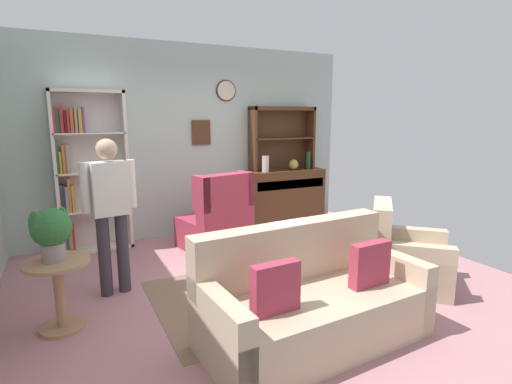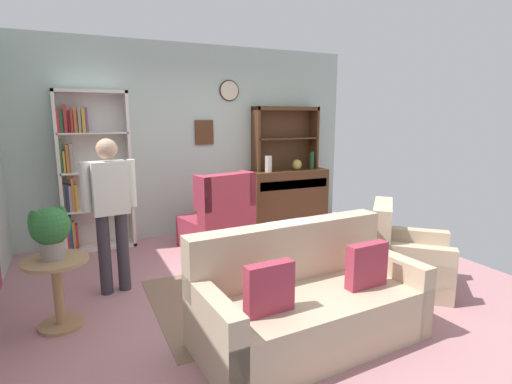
# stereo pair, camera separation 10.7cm
# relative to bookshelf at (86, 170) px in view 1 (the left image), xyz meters

# --- Properties ---
(ground_plane) EXTENTS (5.40, 4.60, 0.02)m
(ground_plane) POSITION_rel_bookshelf_xyz_m (1.51, -1.95, -1.09)
(ground_plane) COLOR #B27A7F
(wall_back) EXTENTS (5.00, 0.09, 2.80)m
(wall_back) POSITION_rel_bookshelf_xyz_m (1.52, 0.18, 0.33)
(wall_back) COLOR #ADC1B7
(wall_back) RESTS_ON ground_plane
(area_rug) EXTENTS (2.66, 1.64, 0.01)m
(area_rug) POSITION_rel_bookshelf_xyz_m (1.71, -2.25, -1.07)
(area_rug) COLOR #846651
(area_rug) RESTS_ON ground_plane
(bookshelf) EXTENTS (0.90, 0.30, 2.10)m
(bookshelf) POSITION_rel_bookshelf_xyz_m (0.00, 0.00, 0.00)
(bookshelf) COLOR silver
(bookshelf) RESTS_ON ground_plane
(sideboard) EXTENTS (1.30, 0.45, 0.92)m
(sideboard) POSITION_rel_bookshelf_xyz_m (2.95, -0.09, -0.57)
(sideboard) COLOR #4C2D19
(sideboard) RESTS_ON ground_plane
(sideboard_hutch) EXTENTS (1.10, 0.26, 1.00)m
(sideboard_hutch) POSITION_rel_bookshelf_xyz_m (2.95, 0.02, 0.48)
(sideboard_hutch) COLOR #4C2D19
(sideboard_hutch) RESTS_ON sideboard
(vase_tall) EXTENTS (0.11, 0.11, 0.25)m
(vase_tall) POSITION_rel_bookshelf_xyz_m (2.56, -0.17, -0.03)
(vase_tall) COLOR beige
(vase_tall) RESTS_ON sideboard
(vase_round) EXTENTS (0.15, 0.15, 0.17)m
(vase_round) POSITION_rel_bookshelf_xyz_m (3.08, -0.15, -0.07)
(vase_round) COLOR tan
(vase_round) RESTS_ON sideboard
(bottle_wine) EXTENTS (0.07, 0.07, 0.29)m
(bottle_wine) POSITION_rel_bookshelf_xyz_m (3.34, -0.18, -0.01)
(bottle_wine) COLOR #194223
(bottle_wine) RESTS_ON sideboard
(couch_floral) EXTENTS (1.85, 0.96, 0.90)m
(couch_floral) POSITION_rel_bookshelf_xyz_m (1.42, -3.14, -0.76)
(couch_floral) COLOR #C6AD8E
(couch_floral) RESTS_ON ground_plane
(armchair_floral) EXTENTS (1.08, 1.08, 0.88)m
(armchair_floral) POSITION_rel_bookshelf_xyz_m (2.89, -2.71, -0.79)
(armchair_floral) COLOR #C6AD8E
(armchair_floral) RESTS_ON ground_plane
(wingback_chair) EXTENTS (0.94, 0.95, 1.05)m
(wingback_chair) POSITION_rel_bookshelf_xyz_m (1.53, -0.76, -0.69)
(wingback_chair) COLOR #A33347
(wingback_chair) RESTS_ON ground_plane
(plant_stand) EXTENTS (0.52, 0.52, 0.60)m
(plant_stand) POSITION_rel_bookshelf_xyz_m (-0.38, -2.10, -0.70)
(plant_stand) COLOR #A87F56
(plant_stand) RESTS_ON ground_plane
(potted_plant_large) EXTENTS (0.32, 0.32, 0.44)m
(potted_plant_large) POSITION_rel_bookshelf_xyz_m (-0.40, -2.07, -0.21)
(potted_plant_large) COLOR gray
(potted_plant_large) RESTS_ON plant_stand
(person_reading) EXTENTS (0.53, 0.25, 1.56)m
(person_reading) POSITION_rel_bookshelf_xyz_m (0.12, -1.56, -0.17)
(person_reading) COLOR #38333D
(person_reading) RESTS_ON ground_plane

